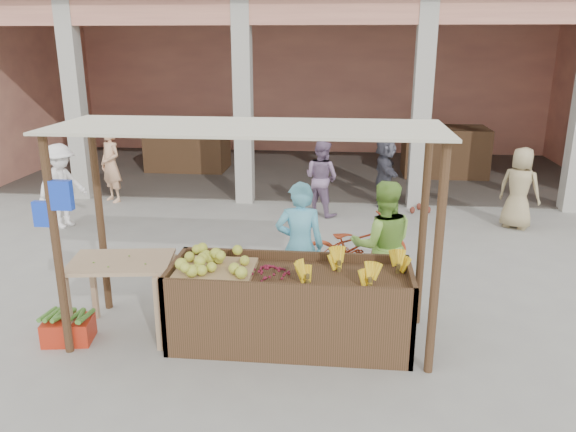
# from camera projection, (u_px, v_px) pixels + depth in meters

# --- Properties ---
(ground) EXTENTS (60.00, 60.00, 0.00)m
(ground) POSITION_uv_depth(u_px,v_px,m) (246.00, 339.00, 6.31)
(ground) COLOR gray
(ground) RESTS_ON ground
(market_building) EXTENTS (14.40, 6.40, 4.20)m
(market_building) POSITION_uv_depth(u_px,v_px,m) (308.00, 63.00, 13.98)
(market_building) COLOR #EC9B7B
(market_building) RESTS_ON ground
(fruit_stall) EXTENTS (2.60, 0.95, 0.80)m
(fruit_stall) POSITION_uv_depth(u_px,v_px,m) (290.00, 309.00, 6.14)
(fruit_stall) COLOR #503220
(fruit_stall) RESTS_ON ground
(stall_awning) EXTENTS (4.09, 1.35, 2.39)m
(stall_awning) POSITION_uv_depth(u_px,v_px,m) (241.00, 165.00, 5.78)
(stall_awning) COLOR #503220
(stall_awning) RESTS_ON ground
(banana_heap) EXTENTS (1.09, 0.59, 0.20)m
(banana_heap) POSITION_uv_depth(u_px,v_px,m) (351.00, 270.00, 5.91)
(banana_heap) COLOR yellow
(banana_heap) RESTS_ON fruit_stall
(melon_tray) EXTENTS (0.83, 0.72, 0.22)m
(melon_tray) POSITION_uv_depth(u_px,v_px,m) (215.00, 265.00, 6.04)
(melon_tray) COLOR #A07E53
(melon_tray) RESTS_ON fruit_stall
(berry_heap) EXTENTS (0.47, 0.38, 0.15)m
(berry_heap) POSITION_uv_depth(u_px,v_px,m) (269.00, 270.00, 5.97)
(berry_heap) COLOR maroon
(berry_heap) RESTS_ON fruit_stall
(side_table) EXTENTS (1.19, 0.88, 0.89)m
(side_table) POSITION_uv_depth(u_px,v_px,m) (122.00, 272.00, 6.23)
(side_table) COLOR #A48162
(side_table) RESTS_ON ground
(papaya_pile) EXTENTS (0.73, 0.42, 0.21)m
(papaya_pile) POSITION_uv_depth(u_px,v_px,m) (120.00, 252.00, 6.15)
(papaya_pile) COLOR #479430
(papaya_pile) RESTS_ON side_table
(red_crate) EXTENTS (0.56, 0.45, 0.27)m
(red_crate) POSITION_uv_depth(u_px,v_px,m) (69.00, 330.00, 6.23)
(red_crate) COLOR #B52813
(red_crate) RESTS_ON ground
(plantain_bundle) EXTENTS (0.43, 0.30, 0.09)m
(plantain_bundle) POSITION_uv_depth(u_px,v_px,m) (67.00, 316.00, 6.18)
(plantain_bundle) COLOR #4A802E
(plantain_bundle) RESTS_ON red_crate
(produce_sacks) EXTENTS (0.70, 0.65, 0.53)m
(produce_sacks) POSITION_uv_depth(u_px,v_px,m) (421.00, 199.00, 10.93)
(produce_sacks) COLOR maroon
(produce_sacks) RESTS_ON ground
(vendor_blue) EXTENTS (0.68, 0.52, 1.74)m
(vendor_blue) POSITION_uv_depth(u_px,v_px,m) (300.00, 242.00, 6.81)
(vendor_blue) COLOR #62C3E3
(vendor_blue) RESTS_ON ground
(vendor_green) EXTENTS (0.87, 0.56, 1.71)m
(vendor_green) POSITION_uv_depth(u_px,v_px,m) (383.00, 242.00, 6.85)
(vendor_green) COLOR #8AC349
(vendor_green) RESTS_ON ground
(motorcycle) EXTENTS (1.08, 1.77, 0.87)m
(motorcycle) POSITION_uv_depth(u_px,v_px,m) (354.00, 244.00, 8.00)
(motorcycle) COLOR #A3371A
(motorcycle) RESTS_ON ground
(shopper_a) EXTENTS (0.92, 1.17, 1.63)m
(shopper_a) POSITION_uv_depth(u_px,v_px,m) (61.00, 183.00, 9.92)
(shopper_a) COLOR white
(shopper_a) RESTS_ON ground
(shopper_c) EXTENTS (0.93, 0.85, 1.62)m
(shopper_c) POSITION_uv_depth(u_px,v_px,m) (520.00, 184.00, 9.86)
(shopper_c) COLOR tan
(shopper_c) RESTS_ON ground
(shopper_d) EXTENTS (0.58, 1.39, 1.50)m
(shopper_d) POSITION_uv_depth(u_px,v_px,m) (385.00, 169.00, 11.25)
(shopper_d) COLOR #484754
(shopper_d) RESTS_ON ground
(shopper_e) EXTENTS (0.75, 0.72, 1.61)m
(shopper_e) POSITION_uv_depth(u_px,v_px,m) (111.00, 163.00, 11.55)
(shopper_e) COLOR #E7AC81
(shopper_e) RESTS_ON ground
(shopper_f) EXTENTS (0.89, 0.79, 1.58)m
(shopper_f) POSITION_uv_depth(u_px,v_px,m) (321.00, 175.00, 10.63)
(shopper_f) COLOR gray
(shopper_f) RESTS_ON ground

